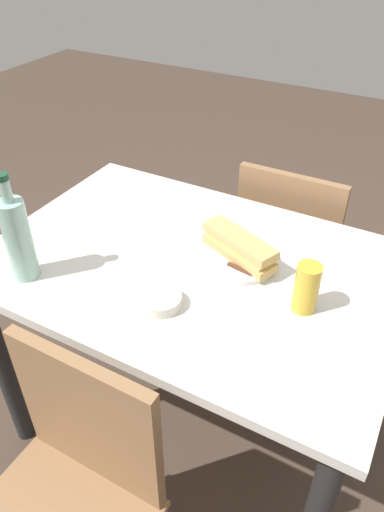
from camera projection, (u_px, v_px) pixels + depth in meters
The scene contains 10 objects.
ground_plane at pixel (192, 422), 1.82m from camera, with size 8.00×8.00×0.00m, color #47382D.
dining_table at pixel (192, 294), 1.43m from camera, with size 1.15×0.79×0.77m.
chair_far at pixel (70, 495), 1.12m from camera, with size 0.40×0.40×0.84m.
chair_near at pixel (290, 247), 1.90m from camera, with size 0.40×0.40×0.84m.
plate_near at pixel (238, 258), 1.36m from camera, with size 0.22×0.22×0.01m, color white.
baguette_sandwich_near at pixel (239, 247), 1.33m from camera, with size 0.24×0.15×0.07m.
knife_near at pixel (229, 264), 1.32m from camera, with size 0.18×0.04×0.01m.
water_bottle at pixel (18, 238), 1.24m from camera, with size 0.07×0.07×0.30m.
beer_glass at pixel (306, 288), 1.17m from camera, with size 0.06×0.06×0.13m, color gold.
olive_bowl at pixel (161, 301), 1.21m from camera, with size 0.11×0.11×0.03m, color silver.
Camera 1 is at (-0.52, 0.94, 1.60)m, focal length 33.91 mm.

